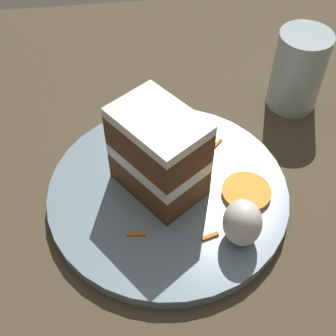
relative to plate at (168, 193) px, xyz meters
name	(u,v)px	position (x,y,z in m)	size (l,w,h in m)	color
ground_plane	(180,230)	(-0.02, -0.01, -0.04)	(6.00, 6.00, 0.00)	#38332D
dining_table	(181,222)	(-0.02, -0.01, -0.03)	(0.94, 1.09, 0.03)	#4C422D
plate	(168,193)	(0.00, 0.00, 0.00)	(0.28, 0.28, 0.02)	gray
cake_slice	(159,153)	(0.01, 0.01, 0.06)	(0.12, 0.11, 0.11)	brown
cream_dollop	(242,223)	(-0.07, -0.07, 0.04)	(0.04, 0.04, 0.05)	white
orange_garnish	(246,192)	(-0.02, -0.09, 0.01)	(0.06, 0.06, 0.01)	orange
carrot_shreds_scatter	(189,163)	(0.04, -0.03, 0.01)	(0.18, 0.13, 0.00)	orange
drinking_glass	(297,75)	(0.15, -0.19, 0.04)	(0.07, 0.07, 0.11)	silver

